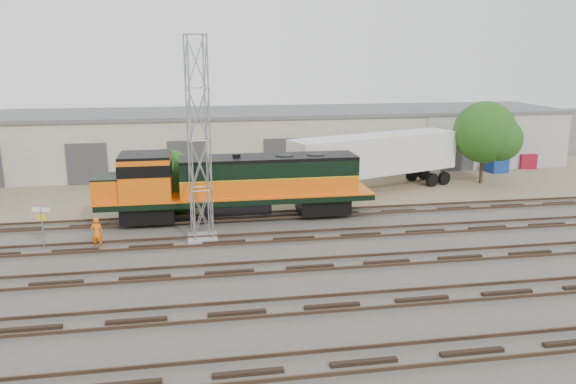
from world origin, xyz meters
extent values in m
plane|color=#47423A|center=(0.00, 0.00, 0.00)|extent=(140.00, 140.00, 0.00)
cube|color=#726047|center=(0.00, 15.00, 0.01)|extent=(80.00, 16.00, 0.02)
cube|color=black|center=(0.00, -12.00, 0.07)|extent=(80.00, 2.40, 0.14)
cube|color=#4C3828|center=(0.00, -12.75, 0.21)|extent=(80.00, 0.08, 0.14)
cube|color=#4C3828|center=(0.00, -11.25, 0.21)|extent=(80.00, 0.08, 0.14)
cube|color=black|center=(0.00, -7.50, 0.07)|extent=(80.00, 2.40, 0.14)
cube|color=#4C3828|center=(0.00, -8.25, 0.21)|extent=(80.00, 0.08, 0.14)
cube|color=#4C3828|center=(0.00, -6.75, 0.21)|extent=(80.00, 0.08, 0.14)
cube|color=black|center=(0.00, -3.00, 0.07)|extent=(80.00, 2.40, 0.14)
cube|color=#4C3828|center=(0.00, -3.75, 0.21)|extent=(80.00, 0.08, 0.14)
cube|color=#4C3828|center=(0.00, -2.25, 0.21)|extent=(80.00, 0.08, 0.14)
cube|color=black|center=(0.00, 1.50, 0.07)|extent=(80.00, 2.40, 0.14)
cube|color=#4C3828|center=(0.00, 0.75, 0.21)|extent=(80.00, 0.08, 0.14)
cube|color=#4C3828|center=(0.00, 2.25, 0.21)|extent=(80.00, 0.08, 0.14)
cube|color=black|center=(0.00, 6.00, 0.07)|extent=(80.00, 2.40, 0.14)
cube|color=#4C3828|center=(0.00, 5.25, 0.21)|extent=(80.00, 0.08, 0.14)
cube|color=#4C3828|center=(0.00, 6.75, 0.21)|extent=(80.00, 0.08, 0.14)
cube|color=#BDB09D|center=(0.00, 23.00, 2.50)|extent=(58.00, 10.00, 5.00)
cube|color=#59595B|center=(0.00, 23.00, 5.15)|extent=(58.40, 10.40, 0.30)
cube|color=#999993|center=(22.00, 17.95, 2.50)|extent=(14.00, 0.10, 5.00)
cube|color=#333335|center=(-14.00, 17.94, 1.70)|extent=(3.20, 0.12, 3.40)
cube|color=#333335|center=(-6.00, 17.94, 1.70)|extent=(3.20, 0.12, 3.40)
cube|color=#333335|center=(2.00, 17.94, 1.70)|extent=(3.20, 0.12, 3.40)
cube|color=#333335|center=(10.00, 17.94, 1.70)|extent=(3.20, 0.12, 3.40)
cube|color=#333335|center=(18.00, 17.94, 1.70)|extent=(3.20, 0.12, 3.40)
cube|color=black|center=(-8.43, 6.00, 0.79)|extent=(3.25, 2.44, 1.02)
cube|color=black|center=(2.75, 6.00, 0.79)|extent=(3.25, 2.44, 1.02)
cube|color=black|center=(-2.84, 6.00, 1.47)|extent=(17.27, 3.05, 0.36)
cylinder|color=black|center=(-2.84, 6.00, 0.84)|extent=(4.27, 1.12, 1.12)
cube|color=#EB5F0B|center=(-0.81, 6.00, 2.26)|extent=(11.18, 2.64, 1.22)
cube|color=black|center=(-0.81, 6.00, 3.38)|extent=(11.18, 2.64, 1.02)
cube|color=black|center=(-0.81, 6.00, 3.99)|extent=(11.18, 2.64, 0.20)
cube|color=#EB5F0B|center=(-8.43, 6.00, 2.97)|extent=(3.05, 3.05, 2.64)
cube|color=black|center=(-8.43, 6.00, 4.37)|extent=(3.05, 3.05, 0.16)
cube|color=#EB5F0B|center=(-10.77, 6.00, 2.36)|extent=(1.63, 2.44, 1.42)
cube|color=gray|center=(-5.17, 2.39, 0.10)|extent=(1.68, 1.68, 0.20)
cylinder|color=gray|center=(-5.69, 2.91, 5.80)|extent=(0.08, 0.08, 11.20)
cylinder|color=gray|center=(-4.66, 2.91, 5.80)|extent=(0.08, 0.08, 11.20)
cylinder|color=gray|center=(-5.69, 1.88, 5.80)|extent=(0.08, 0.08, 11.20)
cylinder|color=gray|center=(-4.66, 1.88, 5.80)|extent=(0.08, 0.08, 11.20)
cylinder|color=gray|center=(-13.71, 2.14, 1.22)|extent=(0.08, 0.08, 2.43)
cube|color=white|center=(-13.71, 2.14, 2.26)|extent=(0.97, 0.31, 0.24)
cube|color=yellow|center=(-13.71, 2.14, 1.82)|extent=(0.49, 0.18, 0.39)
imported|color=orange|center=(-10.85, 1.79, 0.89)|extent=(0.69, 0.48, 1.78)
cube|color=silver|center=(8.27, 12.07, 2.88)|extent=(14.25, 7.39, 2.93)
cube|color=black|center=(13.49, 13.93, 0.54)|extent=(3.37, 3.43, 1.09)
cube|color=black|center=(3.52, 9.23, 0.71)|extent=(0.16, 0.16, 1.41)
cube|color=black|center=(2.79, 11.28, 0.71)|extent=(0.16, 0.16, 1.41)
cube|color=navy|center=(21.33, 16.95, 0.75)|extent=(1.77, 1.68, 1.50)
cube|color=maroon|center=(24.99, 18.17, 0.70)|extent=(1.67, 1.58, 1.40)
cylinder|color=#382619|center=(-7.36, 9.03, 0.20)|extent=(0.30, 0.30, 0.41)
sphere|color=#1D4213|center=(-7.36, 9.03, 1.97)|extent=(4.47, 4.47, 4.47)
sphere|color=#1D4213|center=(-6.47, 8.36, 1.52)|extent=(3.13, 3.13, 3.13)
cylinder|color=#382619|center=(17.71, 13.01, 1.24)|extent=(0.29, 0.29, 2.49)
sphere|color=#1D4213|center=(17.71, 13.01, 4.23)|extent=(4.97, 4.97, 4.97)
sphere|color=#1D4213|center=(18.71, 12.27, 3.73)|extent=(3.48, 3.48, 3.48)
camera|label=1|loc=(-5.51, -28.64, 10.41)|focal=35.00mm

